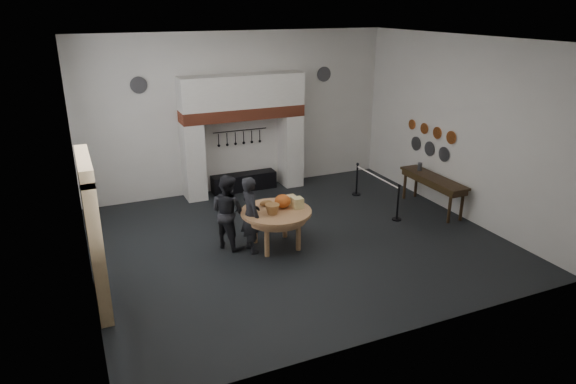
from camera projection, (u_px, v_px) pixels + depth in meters
name	position (u px, v px, depth m)	size (l,w,h in m)	color
floor	(296.00, 240.00, 11.99)	(9.00, 8.00, 0.02)	black
ceiling	(298.00, 39.00, 10.43)	(9.00, 8.00, 0.02)	silver
wall_back	(239.00, 113.00, 14.65)	(9.00, 0.02, 4.50)	silver
wall_front	(407.00, 210.00, 7.78)	(9.00, 0.02, 4.50)	silver
wall_left	(77.00, 172.00, 9.52)	(0.02, 8.00, 4.50)	silver
wall_right	(459.00, 128.00, 12.91)	(0.02, 8.00, 4.50)	silver
chimney_pier_left	(193.00, 161.00, 14.20)	(0.55, 0.70, 2.15)	silver
chimney_pier_right	(291.00, 150.00, 15.31)	(0.55, 0.70, 2.15)	silver
hearth_brick_band	(243.00, 113.00, 14.33)	(3.50, 0.72, 0.32)	#9E442B
chimney_hood	(242.00, 91.00, 14.12)	(3.50, 0.70, 0.90)	silver
iron_range	(244.00, 182.00, 15.10)	(1.90, 0.45, 0.50)	black
utensil_rail	(240.00, 130.00, 14.75)	(0.02, 0.02, 1.60)	black
door_recess	(89.00, 242.00, 9.02)	(0.04, 1.10, 2.50)	black
door_jamb_near	(98.00, 255.00, 8.43)	(0.22, 0.30, 2.60)	tan
door_jamb_far	(92.00, 224.00, 9.63)	(0.22, 0.30, 2.60)	tan
door_lintel	(84.00, 165.00, 8.57)	(0.22, 1.70, 0.30)	tan
wall_plaque	(82.00, 191.00, 10.45)	(0.05, 0.34, 0.44)	gold
work_table	(276.00, 212.00, 11.38)	(1.58, 1.58, 0.07)	tan
pumpkin	(283.00, 201.00, 11.48)	(0.36, 0.36, 0.31)	#C4571B
cheese_block_big	(298.00, 203.00, 11.48)	(0.22, 0.22, 0.24)	#E4D288
cheese_block_small	(291.00, 199.00, 11.73)	(0.18, 0.18, 0.20)	#E8CB8A
wicker_basket	(272.00, 209.00, 11.15)	(0.32, 0.32, 0.22)	#A16F3B
bread_loaf	(266.00, 203.00, 11.61)	(0.31, 0.18, 0.13)	olive
visitor_near	(251.00, 215.00, 11.17)	(0.63, 0.41, 1.73)	black
visitor_far	(228.00, 212.00, 11.37)	(0.83, 0.64, 1.70)	black
side_table	(433.00, 178.00, 13.49)	(0.55, 2.20, 0.06)	#342513
pewter_jug	(420.00, 167.00, 13.95)	(0.12, 0.12, 0.22)	#4A4B4F
copper_pan_a	(451.00, 138.00, 13.17)	(0.34, 0.34, 0.03)	#C6662D
copper_pan_b	(437.00, 133.00, 13.64)	(0.32, 0.32, 0.03)	#C6662D
copper_pan_c	(424.00, 129.00, 14.12)	(0.30, 0.30, 0.03)	#C6662D
copper_pan_d	(412.00, 124.00, 14.59)	(0.28, 0.28, 0.03)	#C6662D
pewter_plate_left	(444.00, 154.00, 13.52)	(0.40, 0.40, 0.03)	#4C4C51
pewter_plate_mid	(429.00, 149.00, 14.03)	(0.40, 0.40, 0.03)	#4C4C51
pewter_plate_right	(416.00, 144.00, 14.55)	(0.40, 0.40, 0.03)	#4C4C51
pewter_plate_back_left	(139.00, 85.00, 13.27)	(0.44, 0.44, 0.03)	#4C4C51
pewter_plate_back_right	(324.00, 74.00, 15.30)	(0.44, 0.44, 0.03)	#4C4C51
barrier_post_near	(398.00, 203.00, 12.93)	(0.05, 0.05, 0.90)	black
barrier_post_far	(357.00, 180.00, 14.65)	(0.05, 0.05, 0.90)	black
barrier_rope	(377.00, 177.00, 13.65)	(0.04, 0.04, 2.00)	white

